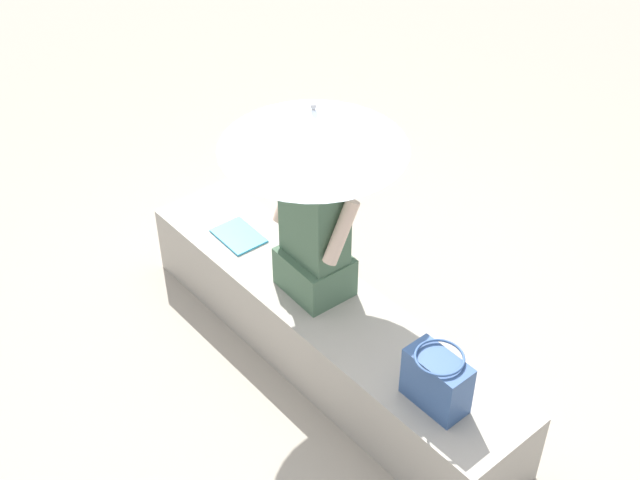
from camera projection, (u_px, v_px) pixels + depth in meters
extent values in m
plane|color=#9E9384|center=(325.00, 358.00, 4.48)|extent=(14.00, 14.00, 0.00)
cube|color=#A8A093|center=(325.00, 330.00, 4.35)|extent=(2.40, 0.50, 0.41)
cube|color=#47664C|center=(315.00, 272.00, 4.23)|extent=(0.35, 0.30, 0.22)
cube|color=#47664C|center=(315.00, 216.00, 4.01)|extent=(0.33, 0.22, 0.48)
sphere|color=beige|center=(314.00, 155.00, 3.80)|extent=(0.20, 0.20, 0.20)
cylinder|color=beige|center=(341.00, 232.00, 3.87)|extent=(0.08, 0.20, 0.32)
cylinder|color=beige|center=(290.00, 192.00, 4.12)|extent=(0.08, 0.20, 0.32)
cylinder|color=#B7B7BC|center=(314.00, 203.00, 4.00)|extent=(0.02, 0.02, 1.02)
cone|color=silver|center=(313.00, 128.00, 3.75)|extent=(0.87, 0.87, 0.20)
sphere|color=#B7B7BC|center=(313.00, 106.00, 3.68)|extent=(0.03, 0.03, 0.03)
cube|color=#335184|center=(437.00, 381.00, 3.63)|extent=(0.29, 0.15, 0.26)
torus|color=#335184|center=(440.00, 357.00, 3.54)|extent=(0.22, 0.22, 0.01)
cube|color=#339ED1|center=(239.00, 236.00, 4.62)|extent=(0.29, 0.21, 0.01)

